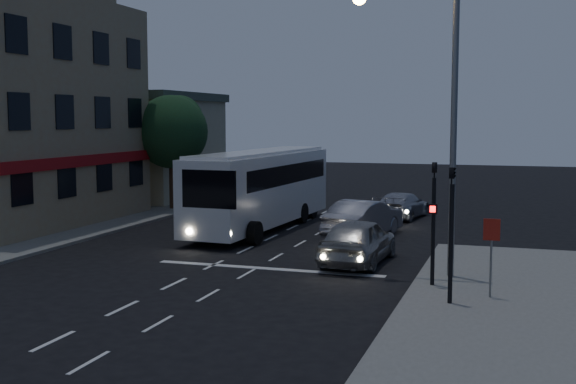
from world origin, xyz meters
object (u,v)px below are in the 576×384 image
(tour_bus, at_px, (261,187))
(car_sedan_b, at_px, (402,205))
(traffic_signal_main, at_px, (434,208))
(street_tree, at_px, (171,128))
(car_sedan_a, at_px, (364,219))
(traffic_signal_side, at_px, (452,218))
(streetlight, at_px, (433,96))
(car_suv, at_px, (358,241))
(regulatory_sign, at_px, (491,245))

(tour_bus, xyz_separation_m, car_sedan_b, (5.55, 5.57, -1.28))
(traffic_signal_main, bearing_deg, street_tree, 137.97)
(car_sedan_a, relative_size, traffic_signal_side, 1.19)
(tour_bus, bearing_deg, street_tree, 148.21)
(traffic_signal_main, height_order, streetlight, streetlight)
(street_tree, bearing_deg, car_suv, -41.04)
(tour_bus, height_order, car_sedan_a, tour_bus)
(car_suv, distance_m, traffic_signal_side, 6.38)
(car_suv, relative_size, car_sedan_a, 0.98)
(car_sedan_b, bearing_deg, regulatory_sign, 115.52)
(streetlight, bearing_deg, car_suv, 148.97)
(car_sedan_b, distance_m, street_tree, 13.13)
(car_sedan_a, relative_size, streetlight, 0.54)
(regulatory_sign, bearing_deg, tour_bus, 135.32)
(car_suv, relative_size, street_tree, 0.77)
(traffic_signal_side, xyz_separation_m, streetlight, (-0.96, 3.40, 3.31))
(traffic_signal_main, xyz_separation_m, regulatory_sign, (1.70, -1.01, -0.82))
(car_suv, distance_m, street_tree, 17.49)
(regulatory_sign, relative_size, street_tree, 0.35)
(car_sedan_b, height_order, traffic_signal_main, traffic_signal_main)
(tour_bus, relative_size, car_sedan_b, 2.59)
(tour_bus, distance_m, car_sedan_b, 7.97)
(car_sedan_b, relative_size, traffic_signal_side, 1.11)
(tour_bus, distance_m, regulatory_sign, 14.81)
(car_sedan_a, height_order, car_sedan_b, car_sedan_a)
(car_suv, height_order, regulatory_sign, regulatory_sign)
(traffic_signal_side, bearing_deg, car_sedan_a, 113.52)
(traffic_signal_side, bearing_deg, car_sedan_b, 103.19)
(car_sedan_a, distance_m, streetlight, 9.43)
(regulatory_sign, height_order, streetlight, streetlight)
(streetlight, bearing_deg, traffic_signal_main, -79.80)
(car_suv, distance_m, regulatory_sign, 6.18)
(car_sedan_b, xyz_separation_m, street_tree, (-12.53, -0.72, 3.84))
(car_sedan_b, distance_m, regulatory_sign, 16.76)
(tour_bus, bearing_deg, streetlight, -39.91)
(tour_bus, xyz_separation_m, traffic_signal_side, (9.53, -11.37, 0.48))
(car_suv, height_order, streetlight, streetlight)
(car_suv, distance_m, streetlight, 5.82)
(street_tree, bearing_deg, streetlight, -39.51)
(car_sedan_a, distance_m, car_sedan_b, 6.41)
(traffic_signal_side, bearing_deg, streetlight, 105.70)
(traffic_signal_side, bearing_deg, street_tree, 135.50)
(tour_bus, xyz_separation_m, street_tree, (-6.98, 4.85, 2.56))
(street_tree, bearing_deg, car_sedan_a, -25.40)
(car_suv, relative_size, car_sedan_b, 1.05)
(traffic_signal_side, bearing_deg, car_suv, 125.87)
(car_sedan_a, relative_size, street_tree, 0.78)
(traffic_signal_main, bearing_deg, car_sedan_a, 114.41)
(streetlight, relative_size, street_tree, 1.45)
(streetlight, bearing_deg, tour_bus, 137.07)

